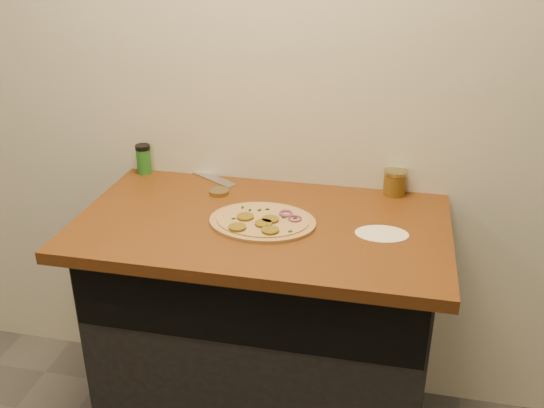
% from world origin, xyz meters
% --- Properties ---
extents(cabinet, '(1.10, 0.60, 0.86)m').
position_xyz_m(cabinet, '(0.00, 1.45, 0.43)').
color(cabinet, black).
rests_on(cabinet, ground).
extents(countertop, '(1.20, 0.70, 0.04)m').
position_xyz_m(countertop, '(0.00, 1.42, 0.88)').
color(countertop, brown).
rests_on(countertop, cabinet).
extents(pizza, '(0.34, 0.34, 0.02)m').
position_xyz_m(pizza, '(0.01, 1.39, 0.91)').
color(pizza, tan).
rests_on(pizza, countertop).
extents(chefs_knife, '(0.30, 0.21, 0.02)m').
position_xyz_m(chefs_knife, '(-0.33, 1.76, 0.91)').
color(chefs_knife, '#B7BAC1').
rests_on(chefs_knife, countertop).
extents(mason_jar_lid, '(0.09, 0.09, 0.01)m').
position_xyz_m(mason_jar_lid, '(-0.19, 1.59, 0.91)').
color(mason_jar_lid, '#968B57').
rests_on(mason_jar_lid, countertop).
extents(salsa_jar, '(0.08, 0.08, 0.09)m').
position_xyz_m(salsa_jar, '(0.41, 1.72, 0.95)').
color(salsa_jar, '#9E250F').
rests_on(salsa_jar, countertop).
extents(spice_shaker, '(0.06, 0.06, 0.11)m').
position_xyz_m(spice_shaker, '(-0.53, 1.72, 0.96)').
color(spice_shaker, '#226921').
rests_on(spice_shaker, countertop).
extents(flour_spill, '(0.18, 0.18, 0.00)m').
position_xyz_m(flour_spill, '(0.39, 1.40, 0.90)').
color(flour_spill, white).
rests_on(flour_spill, countertop).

